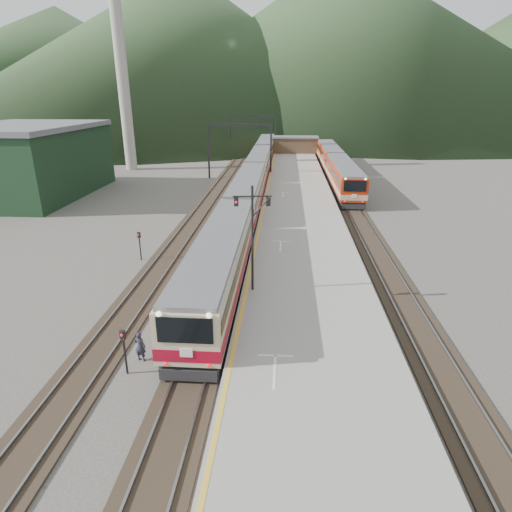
# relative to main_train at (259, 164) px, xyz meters

# --- Properties ---
(ground) EXTENTS (400.00, 400.00, 0.00)m
(ground) POSITION_rel_main_train_xyz_m (0.00, -56.58, -2.03)
(ground) COLOR #47423D
(ground) RESTS_ON ground
(track_main) EXTENTS (2.60, 200.00, 0.23)m
(track_main) POSITION_rel_main_train_xyz_m (0.00, -16.58, -1.96)
(track_main) COLOR black
(track_main) RESTS_ON ground
(track_far) EXTENTS (2.60, 200.00, 0.23)m
(track_far) POSITION_rel_main_train_xyz_m (-5.00, -16.58, -1.96)
(track_far) COLOR black
(track_far) RESTS_ON ground
(track_second) EXTENTS (2.60, 200.00, 0.23)m
(track_second) POSITION_rel_main_train_xyz_m (11.50, -16.58, -1.96)
(track_second) COLOR black
(track_second) RESTS_ON ground
(platform) EXTENTS (8.00, 100.00, 1.00)m
(platform) POSITION_rel_main_train_xyz_m (5.60, -18.58, -1.53)
(platform) COLOR gray
(platform) RESTS_ON ground
(gantry_near) EXTENTS (9.55, 0.25, 8.00)m
(gantry_near) POSITION_rel_main_train_xyz_m (-2.85, -1.58, 3.56)
(gantry_near) COLOR black
(gantry_near) RESTS_ON ground
(gantry_far) EXTENTS (9.55, 0.25, 8.00)m
(gantry_far) POSITION_rel_main_train_xyz_m (-2.85, 23.42, 3.56)
(gantry_far) COLOR black
(gantry_far) RESTS_ON ground
(warehouse) EXTENTS (14.50, 20.50, 8.60)m
(warehouse) POSITION_rel_main_train_xyz_m (-28.00, -14.58, 2.29)
(warehouse) COLOR black
(warehouse) RESTS_ON ground
(smokestack) EXTENTS (1.80, 1.80, 30.00)m
(smokestack) POSITION_rel_main_train_xyz_m (-22.00, 5.42, 12.97)
(smokestack) COLOR #9E998E
(smokestack) RESTS_ON ground
(station_shed) EXTENTS (9.40, 4.40, 3.10)m
(station_shed) POSITION_rel_main_train_xyz_m (5.60, 21.42, 0.54)
(station_shed) COLOR #4C3B28
(station_shed) RESTS_ON platform
(hill_a) EXTENTS (180.00, 180.00, 60.00)m
(hill_a) POSITION_rel_main_train_xyz_m (-40.00, 133.42, 27.97)
(hill_a) COLOR #264023
(hill_a) RESTS_ON ground
(hill_b) EXTENTS (220.00, 220.00, 75.00)m
(hill_b) POSITION_rel_main_train_xyz_m (30.00, 173.42, 35.47)
(hill_b) COLOR #264023
(hill_b) RESTS_ON ground
(hill_d) EXTENTS (200.00, 200.00, 55.00)m
(hill_d) POSITION_rel_main_train_xyz_m (-120.00, 183.42, 25.47)
(hill_d) COLOR #264023
(hill_d) RESTS_ON ground
(main_train) EXTENTS (2.94, 100.98, 3.59)m
(main_train) POSITION_rel_main_train_xyz_m (0.00, 0.00, 0.00)
(main_train) COLOR tan
(main_train) RESTS_ON track_main
(second_train) EXTENTS (2.92, 39.71, 3.56)m
(second_train) POSITION_rel_main_train_xyz_m (11.50, -0.08, -0.02)
(second_train) COLOR #B42809
(second_train) RESTS_ON track_second
(signal_mast) EXTENTS (2.20, 0.39, 6.34)m
(signal_mast) POSITION_rel_main_train_xyz_m (2.23, -42.48, 2.87)
(signal_mast) COLOR black
(signal_mast) RESTS_ON platform
(short_signal_a) EXTENTS (0.26, 0.23, 2.27)m
(short_signal_a) POSITION_rel_main_train_xyz_m (-3.02, -49.79, -0.56)
(short_signal_a) COLOR black
(short_signal_a) RESTS_ON ground
(short_signal_b) EXTENTS (0.27, 0.24, 2.27)m
(short_signal_b) POSITION_rel_main_train_xyz_m (-2.09, -30.11, -0.56)
(short_signal_b) COLOR black
(short_signal_b) RESTS_ON ground
(short_signal_c) EXTENTS (0.25, 0.21, 2.27)m
(short_signal_c) POSITION_rel_main_train_xyz_m (-6.96, -35.71, -0.56)
(short_signal_c) COLOR black
(short_signal_c) RESTS_ON ground
(worker) EXTENTS (0.62, 0.46, 1.54)m
(worker) POSITION_rel_main_train_xyz_m (-2.70, -48.71, -1.26)
(worker) COLOR #232631
(worker) RESTS_ON ground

